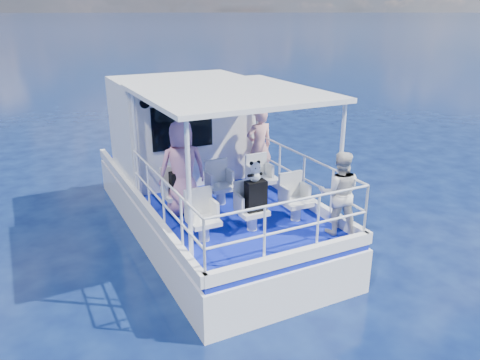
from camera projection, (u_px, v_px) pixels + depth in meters
name	position (u px, v px, depth m)	size (l,w,h in m)	color
ground	(226.00, 248.00, 9.38)	(2000.00, 2000.00, 0.00)	#08123A
hull	(206.00, 229.00, 10.22)	(3.00, 7.00, 1.60)	white
deck	(205.00, 193.00, 9.93)	(2.90, 6.90, 0.10)	#0A148B
cabin	(182.00, 127.00, 10.62)	(2.85, 2.00, 2.20)	white
canopy	(229.00, 93.00, 8.13)	(3.00, 3.20, 0.08)	white
canopy_posts	(230.00, 156.00, 8.48)	(2.77, 2.97, 2.20)	white
railings	(238.00, 193.00, 8.41)	(2.84, 3.59, 1.00)	white
seat_port_fwd	(177.00, 202.00, 8.79)	(0.48, 0.46, 0.38)	silver
seat_center_fwd	(221.00, 194.00, 9.17)	(0.48, 0.46, 0.38)	silver
seat_stbd_fwd	(261.00, 187.00, 9.55)	(0.48, 0.46, 0.38)	silver
seat_port_aft	(204.00, 230.00, 7.70)	(0.48, 0.46, 0.38)	silver
seat_center_aft	(252.00, 219.00, 8.08)	(0.48, 0.46, 0.38)	silver
seat_stbd_aft	(296.00, 210.00, 8.46)	(0.48, 0.46, 0.38)	silver
passenger_port_fwd	(182.00, 168.00, 8.52)	(0.66, 0.47, 1.77)	#C57F9F
passenger_stbd_fwd	(259.00, 146.00, 10.09)	(0.60, 0.40, 1.66)	#F1A39C
passenger_stbd_aft	(339.00, 193.00, 7.80)	(0.70, 0.55, 1.44)	silver
backpack_port	(179.00, 183.00, 8.59)	(0.33, 0.19, 0.44)	black
backpack_center	(256.00, 196.00, 7.89)	(0.35, 0.20, 0.53)	black
compact_camera	(179.00, 170.00, 8.52)	(0.10, 0.06, 0.06)	black
panda	(255.00, 171.00, 7.74)	(0.23, 0.19, 0.35)	white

